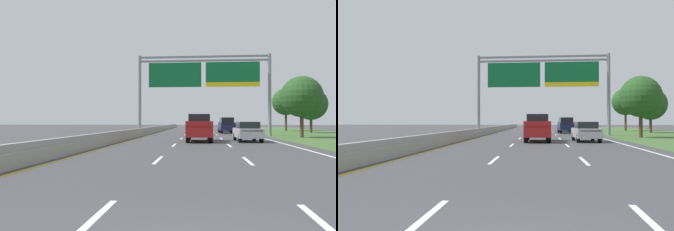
{
  "view_description": "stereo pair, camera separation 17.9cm",
  "coord_description": "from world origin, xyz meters",
  "views": [
    {
      "loc": [
        -0.09,
        -4.0,
        1.63
      ],
      "look_at": [
        -2.39,
        20.88,
        2.03
      ],
      "focal_mm": 37.21,
      "sensor_mm": 36.0,
      "label": 1
    },
    {
      "loc": [
        0.09,
        -3.98,
        1.63
      ],
      "look_at": [
        -2.39,
        20.88,
        2.03
      ],
      "focal_mm": 37.21,
      "sensor_mm": 36.0,
      "label": 2
    }
  ],
  "objects": [
    {
      "name": "ground_plane",
      "position": [
        0.0,
        35.0,
        0.0
      ],
      "size": [
        220.0,
        220.0,
        0.0
      ],
      "primitive_type": "plane",
      "color": "#3D3D3F"
    },
    {
      "name": "lane_striping",
      "position": [
        0.0,
        34.54,
        0.0
      ],
      "size": [
        11.96,
        106.0,
        0.01
      ],
      "color": "white",
      "rests_on": "ground"
    },
    {
      "name": "grass_verge_right",
      "position": [
        13.95,
        35.0,
        0.01
      ],
      "size": [
        14.0,
        110.0,
        0.02
      ],
      "primitive_type": "cube",
      "color": "#3D602D",
      "rests_on": "ground"
    },
    {
      "name": "median_barrier_concrete",
      "position": [
        -6.6,
        35.0,
        0.35
      ],
      "size": [
        0.6,
        110.0,
        0.85
      ],
      "color": "#99968E",
      "rests_on": "ground"
    },
    {
      "name": "overhead_sign_gantry",
      "position": [
        0.3,
        35.55,
        6.52
      ],
      "size": [
        15.06,
        0.42,
        9.18
      ],
      "color": "gray",
      "rests_on": "ground"
    },
    {
      "name": "pickup_truck_red",
      "position": [
        -0.17,
        23.95,
        1.07
      ],
      "size": [
        2.03,
        5.41,
        2.2
      ],
      "rotation": [
        0.0,
        0.0,
        1.58
      ],
      "color": "maroon",
      "rests_on": "ground"
    },
    {
      "name": "car_silver_right_lane_sedan",
      "position": [
        3.66,
        24.16,
        0.82
      ],
      "size": [
        1.93,
        4.45,
        1.57
      ],
      "rotation": [
        0.0,
        0.0,
        1.6
      ],
      "color": "#B2B5BA",
      "rests_on": "ground"
    },
    {
      "name": "car_darkgreen_right_lane_sedan",
      "position": [
        3.62,
        50.86,
        0.82
      ],
      "size": [
        1.92,
        4.44,
        1.57
      ],
      "rotation": [
        0.0,
        0.0,
        1.55
      ],
      "color": "#193D23",
      "rests_on": "ground"
    },
    {
      "name": "car_navy_right_lane_suv",
      "position": [
        3.47,
        43.55,
        1.1
      ],
      "size": [
        2.04,
        4.75,
        2.11
      ],
      "rotation": [
        0.0,
        0.0,
        1.6
      ],
      "color": "#161E47",
      "rests_on": "ground"
    },
    {
      "name": "roadside_tree_mid",
      "position": [
        9.86,
        31.23,
        4.02
      ],
      "size": [
        4.06,
        4.06,
        6.06
      ],
      "color": "#4C3823",
      "rests_on": "ground"
    },
    {
      "name": "roadside_tree_far",
      "position": [
        15.11,
        45.44,
        3.98
      ],
      "size": [
        4.43,
        4.43,
        6.2
      ],
      "color": "#4C3823",
      "rests_on": "ground"
    },
    {
      "name": "roadside_tree_distant",
      "position": [
        14.16,
        55.55,
        4.84
      ],
      "size": [
        4.5,
        4.5,
        7.11
      ],
      "color": "#4C3823",
      "rests_on": "ground"
    }
  ]
}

